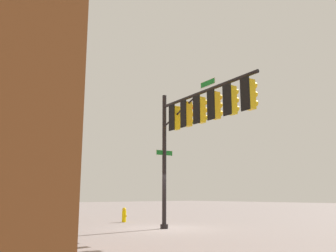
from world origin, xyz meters
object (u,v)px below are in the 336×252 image
at_px(tree_near, 3,163).
at_px(utility_pole, 6,134).
at_px(signal_pole_assembly, 199,118).
at_px(fire_hydrant, 124,215).

bearing_deg(tree_near, utility_pole, -15.21).
height_order(signal_pole_assembly, fire_hydrant, signal_pole_assembly).
height_order(signal_pole_assembly, utility_pole, utility_pole).
bearing_deg(signal_pole_assembly, utility_pole, -146.60).
distance_m(utility_pole, tree_near, 5.23).
distance_m(signal_pole_assembly, utility_pole, 9.83).
xyz_separation_m(signal_pole_assembly, tree_near, (-13.15, -4.07, -1.27)).
xyz_separation_m(utility_pole, tree_near, (-4.95, 1.34, -1.04)).
xyz_separation_m(signal_pole_assembly, fire_hydrant, (-7.27, 1.14, -4.37)).
bearing_deg(signal_pole_assembly, fire_hydrant, 171.08).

